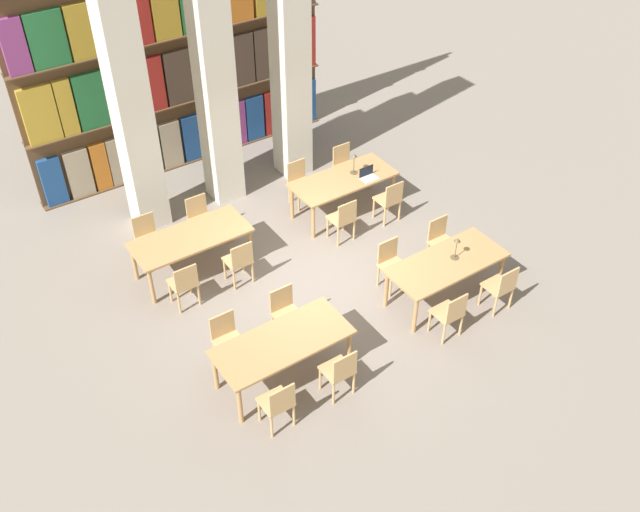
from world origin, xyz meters
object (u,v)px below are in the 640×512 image
(chair_4, at_px, (450,313))
(chair_0, at_px, (278,403))
(chair_1, at_px, (227,339))
(chair_10, at_px, (239,260))
(chair_5, at_px, (391,263))
(chair_3, at_px, (286,312))
(chair_11, at_px, (200,218))
(chair_15, at_px, (345,165))
(reading_table_2, at_px, (191,240))
(pillar_center, at_px, (212,53))
(chair_14, at_px, (389,199))
(reading_table_1, at_px, (446,266))
(chair_8, at_px, (184,283))
(chair_2, at_px, (340,371))
(desk_lamp_1, at_px, (354,160))
(chair_13, at_px, (300,181))
(chair_6, at_px, (501,286))
(desk_lamp_0, at_px, (457,245))
(pillar_left, at_px, (125,76))
(chair_9, at_px, (148,237))
(pillar_right, at_px, (289,33))
(reading_table_0, at_px, (282,345))
(reading_table_3, at_px, (343,182))
(chair_12, at_px, (343,218))
(chair_7, at_px, (441,240))
(laptop, at_px, (368,176))

(chair_4, bearing_deg, chair_0, -179.94)
(chair_1, distance_m, chair_10, 1.82)
(chair_5, bearing_deg, chair_4, 90.00)
(chair_3, relative_size, chair_11, 1.00)
(chair_1, height_order, chair_15, same)
(reading_table_2, bearing_deg, pillar_center, 48.79)
(chair_15, bearing_deg, chair_14, 90.00)
(pillar_center, xyz_separation_m, reading_table_1, (1.58, -4.77, -2.31))
(reading_table_1, relative_size, chair_8, 2.26)
(chair_2, xyz_separation_m, desk_lamp_1, (2.95, 3.72, 0.57))
(chair_13, bearing_deg, chair_6, 103.42)
(chair_0, xyz_separation_m, reading_table_1, (3.69, 0.73, 0.19))
(desk_lamp_0, bearing_deg, pillar_left, 125.27)
(pillar_left, bearing_deg, pillar_center, 0.00)
(desk_lamp_0, relative_size, chair_13, 0.46)
(chair_0, bearing_deg, chair_4, 0.06)
(desk_lamp_0, relative_size, chair_9, 0.46)
(pillar_right, height_order, chair_1, pillar_right)
(reading_table_0, height_order, chair_15, chair_15)
(chair_0, height_order, reading_table_1, chair_0)
(pillar_center, bearing_deg, reading_table_3, -48.61)
(pillar_right, relative_size, chair_9, 6.67)
(chair_6, height_order, chair_12, same)
(chair_1, bearing_deg, chair_7, -179.96)
(pillar_center, relative_size, desk_lamp_0, 14.53)
(chair_0, distance_m, reading_table_1, 3.77)
(reading_table_0, xyz_separation_m, chair_14, (3.74, 2.22, -0.19))
(chair_6, xyz_separation_m, chair_14, (0.03, 2.94, 0.00))
(desk_lamp_0, xyz_separation_m, desk_lamp_1, (0.13, 2.98, 0.01))
(chair_9, bearing_deg, chair_3, 108.99)
(chair_3, height_order, chair_14, same)
(chair_1, xyz_separation_m, reading_table_3, (3.72, 2.22, 0.19))
(chair_3, xyz_separation_m, chair_11, (0.01, 2.96, 0.00))
(reading_table_3, height_order, chair_15, chair_15)
(reading_table_3, bearing_deg, chair_5, -104.66)
(laptop, bearing_deg, chair_8, -173.52)
(chair_2, relative_size, chair_7, 1.00)
(chair_3, bearing_deg, reading_table_2, -76.95)
(chair_7, distance_m, laptop, 1.99)
(laptop, bearing_deg, chair_7, -86.32)
(chair_4, bearing_deg, chair_3, 145.26)
(pillar_center, bearing_deg, desk_lamp_0, -69.81)
(desk_lamp_0, relative_size, chair_10, 0.46)
(chair_8, relative_size, chair_9, 1.00)
(reading_table_2, relative_size, chair_12, 2.26)
(chair_0, bearing_deg, chair_2, 0.00)
(chair_13, bearing_deg, reading_table_2, 15.03)
(chair_1, distance_m, chair_11, 3.14)
(chair_0, height_order, chair_3, same)
(chair_9, distance_m, chair_13, 3.18)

